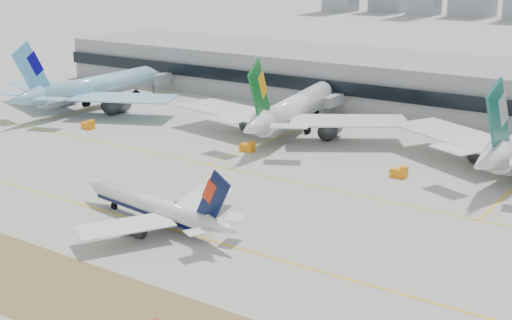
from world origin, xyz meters
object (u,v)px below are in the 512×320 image
Objects in this scene: widebody_eva at (292,110)px; terminal at (447,87)px; taxiing_airliner at (157,208)px; widebody_korean at (92,89)px.

widebody_eva is 0.23× the size of terminal.
terminal is (24.33, 48.91, 1.29)m from widebody_eva.
terminal is at bearing -86.79° from taxiing_airliner.
taxiing_airliner is at bearing -129.93° from widebody_korean.
widebody_eva is (-15.78, 70.66, 2.97)m from taxiing_airliner.
widebody_korean is at bearing 85.63° from widebody_eva.
terminal is at bearing -38.05° from widebody_eva.
widebody_korean is 1.03× the size of widebody_eva.
taxiing_airliner is 103.75m from widebody_korean.
widebody_korean reaches higher than taxiing_airliner.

